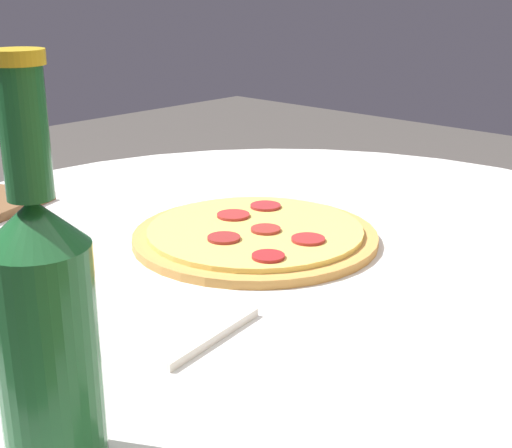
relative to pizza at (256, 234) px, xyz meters
The scene contains 4 objects.
table 0.19m from the pizza, 88.64° to the left, with size 1.04×1.04×0.69m.
pizza is the anchor object (origin of this frame).
beer_bottle 0.43m from the pizza, 26.02° to the left, with size 0.06×0.06×0.25m.
napkin 0.24m from the pizza, 27.67° to the left, with size 0.13×0.09×0.01m.
Camera 1 is at (0.57, 0.47, 0.97)m, focal length 50.00 mm.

